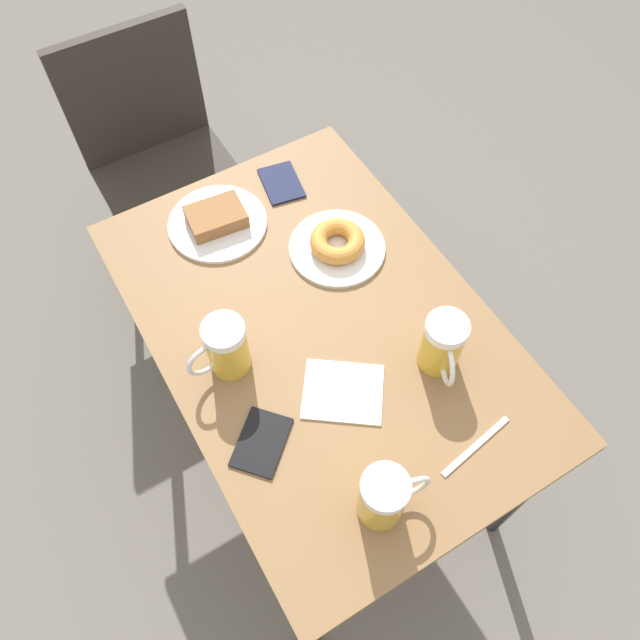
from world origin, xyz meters
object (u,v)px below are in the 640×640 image
object	(u,v)px
beer_mug_center	(226,347)
passport_far_edge	(261,442)
napkin_folded	(343,392)
fork	(476,446)
plate_with_cake	(217,220)
passport_near_edge	(281,183)
beer_mug_left	(442,344)
beer_mug_right	(384,497)
chair	(156,148)
plate_with_donut	(337,244)

from	to	relation	value
beer_mug_center	passport_far_edge	bearing A→B (deg)	-97.41
napkin_folded	fork	world-z (taller)	same
plate_with_cake	passport_near_edge	bearing A→B (deg)	10.84
passport_far_edge	beer_mug_left	bearing A→B (deg)	-4.22
beer_mug_center	napkin_folded	bearing A→B (deg)	-46.19
fork	passport_far_edge	distance (m)	0.41
fork	passport_near_edge	world-z (taller)	passport_near_edge
beer_mug_left	beer_mug_right	world-z (taller)	same
beer_mug_left	chair	bearing A→B (deg)	101.42
passport_far_edge	napkin_folded	bearing A→B (deg)	3.10
plate_with_cake	beer_mug_right	distance (m)	0.76
plate_with_cake	fork	distance (m)	0.77
plate_with_donut	fork	distance (m)	0.54
chair	passport_near_edge	distance (m)	0.54
passport_far_edge	beer_mug_right	bearing A→B (deg)	-59.67
beer_mug_center	passport_far_edge	world-z (taller)	beer_mug_center
chair	fork	xyz separation A→B (m)	(0.17, -1.26, 0.18)
beer_mug_right	fork	size ratio (longest dim) A/B	0.79
plate_with_donut	beer_mug_left	size ratio (longest dim) A/B	1.59
beer_mug_center	passport_near_edge	distance (m)	0.52
chair	passport_far_edge	world-z (taller)	chair
passport_near_edge	passport_far_edge	bearing A→B (deg)	-122.19
beer_mug_center	passport_near_edge	xyz separation A→B (m)	(0.33, 0.39, -0.07)
plate_with_cake	passport_far_edge	world-z (taller)	plate_with_cake
chair	beer_mug_center	size ratio (longest dim) A/B	6.23
fork	passport_near_edge	distance (m)	0.79
plate_with_donut	beer_mug_center	xyz separation A→B (m)	(-0.35, -0.14, 0.05)
napkin_folded	beer_mug_center	bearing A→B (deg)	133.81
beer_mug_center	plate_with_donut	bearing A→B (deg)	22.06
beer_mug_right	passport_far_edge	xyz separation A→B (m)	(-0.13, 0.22, -0.07)
beer_mug_left	plate_with_cake	bearing A→B (deg)	112.32
beer_mug_right	passport_near_edge	xyz separation A→B (m)	(0.23, 0.79, -0.07)
plate_with_cake	passport_far_edge	bearing A→B (deg)	-107.24
plate_with_cake	passport_far_edge	size ratio (longest dim) A/B	1.54
passport_far_edge	plate_with_donut	bearing A→B (deg)	41.25
plate_with_donut	beer_mug_right	xyz separation A→B (m)	(-0.24, -0.55, 0.05)
napkin_folded	plate_with_donut	bearing A→B (deg)	60.29
plate_with_cake	passport_near_edge	size ratio (longest dim) A/B	1.68
beer_mug_center	napkin_folded	world-z (taller)	beer_mug_center
beer_mug_right	napkin_folded	size ratio (longest dim) A/B	0.68
plate_with_donut	passport_far_edge	xyz separation A→B (m)	(-0.37, -0.33, -0.02)
plate_with_donut	passport_far_edge	distance (m)	0.49
beer_mug_left	fork	world-z (taller)	beer_mug_left
plate_with_cake	fork	world-z (taller)	plate_with_cake
passport_near_edge	beer_mug_right	bearing A→B (deg)	-106.19
beer_mug_center	chair	bearing A→B (deg)	79.68
plate_with_cake	beer_mug_center	size ratio (longest dim) A/B	1.67
beer_mug_left	beer_mug_center	size ratio (longest dim) A/B	1.00
beer_mug_right	passport_near_edge	world-z (taller)	beer_mug_right
beer_mug_left	beer_mug_right	size ratio (longest dim) A/B	1.00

